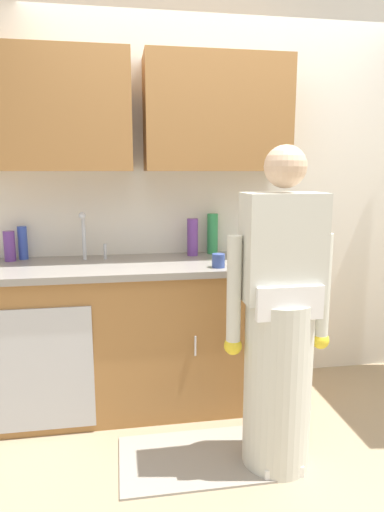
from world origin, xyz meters
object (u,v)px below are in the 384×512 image
(bottle_water_short, at_px, (9,246))
(cup_by_sink, at_px, (218,261))
(bottle_water_tall, at_px, (212,234))
(bottle_dish_liquid, at_px, (23,243))
(person_at_sink, at_px, (279,336))
(bottle_cleaner_spray, at_px, (193,237))
(sponge, at_px, (264,261))
(sink, at_px, (90,266))
(knife_on_counter, at_px, (276,254))

(bottle_water_short, bearing_deg, cup_by_sink, -17.74)
(bottle_water_tall, xyz_separation_m, bottle_dish_liquid, (-1.25, -0.00, -0.03))
(person_at_sink, height_order, bottle_cleaner_spray, person_at_sink)
(person_at_sink, bearing_deg, sponge, 79.42)
(person_at_sink, relative_size, bottle_dish_liquid, 7.60)
(bottle_cleaner_spray, bearing_deg, sponge, -40.72)
(sponge, bearing_deg, person_at_sink, -100.58)
(sink, xyz_separation_m, bottle_cleaner_spray, (0.67, 0.18, 0.14))
(bottle_dish_liquid, relative_size, sponge, 1.94)
(bottle_water_short, distance_m, bottle_dish_liquid, 0.09)
(bottle_water_short, height_order, cup_by_sink, bottle_water_short)
(knife_on_counter, bearing_deg, bottle_water_tall, -153.56)
(bottle_water_short, height_order, sponge, bottle_water_short)
(person_at_sink, distance_m, bottle_dish_liquid, 1.72)
(person_at_sink, xyz_separation_m, bottle_water_tall, (-0.13, 0.97, 0.39))
(bottle_water_tall, xyz_separation_m, sponge, (0.24, -0.39, -0.12))
(bottle_cleaner_spray, xyz_separation_m, cup_by_sink, (0.09, -0.41, -0.08))
(bottle_water_tall, relative_size, bottle_cleaner_spray, 1.10)
(bottle_water_tall, bearing_deg, bottle_cleaner_spray, -161.57)
(sponge, bearing_deg, sink, 171.58)
(bottle_cleaner_spray, bearing_deg, cup_by_sink, -77.85)
(bottle_cleaner_spray, xyz_separation_m, knife_on_counter, (0.56, -0.07, -0.12))
(bottle_water_short, height_order, bottle_cleaner_spray, bottle_cleaner_spray)
(cup_by_sink, bearing_deg, bottle_cleaner_spray, 102.15)
(bottle_water_tall, relative_size, cup_by_sink, 3.39)
(bottle_water_short, xyz_separation_m, bottle_dish_liquid, (0.07, 0.05, 0.01))
(sponge, bearing_deg, bottle_water_tall, 122.34)
(bottle_water_short, relative_size, sponge, 1.73)
(bottle_water_tall, distance_m, sponge, 0.47)
(knife_on_counter, relative_size, sponge, 2.18)
(sink, distance_m, knife_on_counter, 1.24)
(bottle_water_short, xyz_separation_m, bottle_cleaner_spray, (1.17, 0.00, 0.03))
(bottle_water_short, height_order, knife_on_counter, bottle_water_short)
(bottle_water_tall, bearing_deg, cup_by_sink, -97.48)
(cup_by_sink, bearing_deg, knife_on_counter, 35.18)
(bottle_water_tall, bearing_deg, sponge, -57.66)
(bottle_water_short, bearing_deg, knife_on_counter, -2.15)
(sink, height_order, sponge, sink)
(bottle_water_short, xyz_separation_m, cup_by_sink, (1.26, -0.40, -0.05))
(person_at_sink, bearing_deg, knife_on_counter, 71.68)
(person_at_sink, distance_m, bottle_water_tall, 1.06)
(knife_on_counter, bearing_deg, bottle_water_short, -139.89)
(bottle_water_short, distance_m, bottle_cleaner_spray, 1.17)
(sink, bearing_deg, knife_on_counter, 5.13)
(person_at_sink, distance_m, knife_on_counter, 0.93)
(cup_by_sink, xyz_separation_m, sponge, (0.30, 0.07, -0.03))
(bottle_water_short, relative_size, cup_by_sink, 2.35)
(bottle_cleaner_spray, relative_size, knife_on_counter, 1.04)
(bottle_water_short, distance_m, sponge, 1.60)
(sink, height_order, bottle_water_short, sink)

